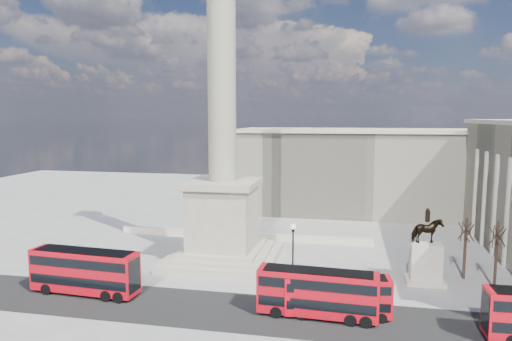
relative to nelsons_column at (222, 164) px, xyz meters
The scene contains 14 objects.
ground 13.85m from the nelsons_column, 90.00° to the right, with size 180.00×180.00×0.00m, color #A3A29B.
asphalt_road 20.41m from the nelsons_column, 71.57° to the right, with size 120.00×9.00×0.01m, color #272727.
nelsons_column is the anchor object (origin of this frame).
balustrade_wall 16.55m from the nelsons_column, 90.00° to the left, with size 40.00×0.60×1.10m, color beige.
building_northeast 40.57m from the nelsons_column, 60.26° to the left, with size 51.00×17.00×16.60m.
red_bus_a 20.82m from the nelsons_column, 129.65° to the right, with size 12.15×3.51×4.87m.
red_bus_b 22.53m from the nelsons_column, 47.52° to the right, with size 11.51×3.21×4.62m.
red_bus_c 23.54m from the nelsons_column, 42.95° to the right, with size 10.21×3.39×4.06m.
victorian_lamp 15.45m from the nelsons_column, 37.46° to the right, with size 0.63×0.63×7.36m.
equestrian_statue 27.02m from the nelsons_column, ahead, with size 4.26×3.20×8.81m.
bare_tree_near 33.10m from the nelsons_column, ahead, with size 1.84×1.84×8.05m.
bare_tree_mid 30.52m from the nelsons_column, ahead, with size 2.01×2.01×7.63m.
pedestrian_walking 21.06m from the nelsons_column, 27.55° to the right, with size 0.70×0.46×1.92m, color black.
pedestrian_crossing 18.70m from the nelsons_column, 25.61° to the right, with size 0.99×0.41×1.69m, color black.
Camera 1 is at (15.89, -51.74, 19.19)m, focal length 32.00 mm.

